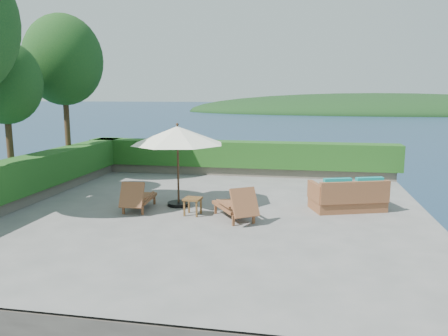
% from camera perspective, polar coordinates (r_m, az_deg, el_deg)
% --- Properties ---
extents(ground, '(12.00, 12.00, 0.00)m').
position_cam_1_polar(ground, '(12.22, -2.08, -5.66)').
color(ground, gray).
rests_on(ground, ground).
extents(foundation, '(12.00, 12.00, 3.00)m').
position_cam_1_polar(foundation, '(12.73, -2.03, -12.41)').
color(foundation, '#5C5449').
rests_on(foundation, ocean).
extents(ocean, '(600.00, 600.00, 0.00)m').
position_cam_1_polar(ocean, '(13.34, -1.99, -18.19)').
color(ocean, '#163346').
rests_on(ocean, ground).
extents(offshore_island, '(126.00, 57.60, 12.60)m').
position_cam_1_polar(offshore_island, '(153.28, 19.06, 6.89)').
color(offshore_island, black).
rests_on(offshore_island, ocean).
extents(planter_wall_far, '(12.00, 0.60, 0.36)m').
position_cam_1_polar(planter_wall_far, '(17.56, 1.90, -0.32)').
color(planter_wall_far, '#6D6757').
rests_on(planter_wall_far, ground).
extents(planter_wall_left, '(0.60, 12.00, 0.36)m').
position_cam_1_polar(planter_wall_left, '(14.44, -24.36, -3.40)').
color(planter_wall_left, '#6D6757').
rests_on(planter_wall_left, ground).
extents(hedge_far, '(12.40, 0.90, 1.00)m').
position_cam_1_polar(hedge_far, '(17.46, 1.91, 1.85)').
color(hedge_far, '#1F4413').
rests_on(hedge_far, planter_wall_far).
extents(hedge_left, '(0.90, 12.40, 1.00)m').
position_cam_1_polar(hedge_left, '(14.32, -24.55, -0.79)').
color(hedge_left, '#1F4413').
rests_on(hedge_left, planter_wall_left).
extents(tree_mid, '(2.20, 2.20, 4.83)m').
position_cam_1_polar(tree_mid, '(14.99, -26.73, 9.88)').
color(tree_mid, '#46321B').
rests_on(tree_mid, ground).
extents(tree_far, '(2.80, 2.80, 6.03)m').
position_cam_1_polar(tree_far, '(17.06, -20.26, 13.05)').
color(tree_far, '#46321B').
rests_on(tree_far, ground).
extents(patio_umbrella, '(3.17, 3.17, 2.42)m').
position_cam_1_polar(patio_umbrella, '(12.53, -6.10, 4.17)').
color(patio_umbrella, black).
rests_on(patio_umbrella, ground).
extents(lounge_left, '(0.76, 1.58, 0.89)m').
position_cam_1_polar(lounge_left, '(12.47, -11.21, -3.78)').
color(lounge_left, brown).
rests_on(lounge_left, ground).
extents(lounge_right, '(1.43, 1.71, 0.93)m').
position_cam_1_polar(lounge_right, '(11.32, 1.61, -4.89)').
color(lounge_right, brown).
rests_on(lounge_right, ground).
extents(side_table, '(0.49, 0.49, 0.47)m').
position_cam_1_polar(side_table, '(11.79, -4.12, -4.32)').
color(side_table, brown).
rests_on(side_table, ground).
extents(wicker_loveseat, '(2.22, 1.62, 0.98)m').
position_cam_1_polar(wicker_loveseat, '(12.72, 15.93, -3.66)').
color(wicker_loveseat, brown).
rests_on(wicker_loveseat, ground).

